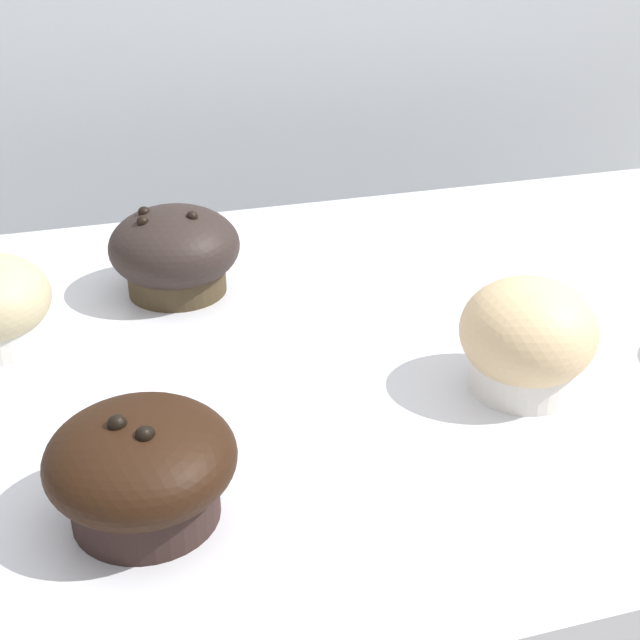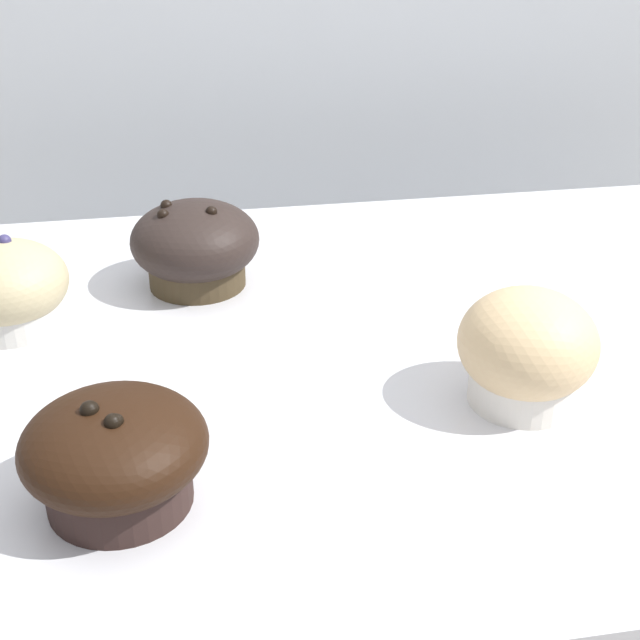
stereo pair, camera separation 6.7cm
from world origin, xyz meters
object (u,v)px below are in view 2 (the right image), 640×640
at_px(muffin_back_right, 527,351).
at_px(muffin_front_center, 195,246).
at_px(muffin_front_left, 115,454).
at_px(muffin_front_right, 7,289).

bearing_deg(muffin_back_right, muffin_front_center, 133.43).
distance_m(muffin_front_center, muffin_front_left, 0.31).
xyz_separation_m(muffin_front_center, muffin_front_right, (-0.16, -0.05, -0.00)).
bearing_deg(muffin_front_left, muffin_back_right, 12.96).
relative_size(muffin_back_right, muffin_front_right, 0.98).
xyz_separation_m(muffin_back_right, muffin_front_right, (-0.38, 0.18, -0.01)).
bearing_deg(muffin_front_center, muffin_front_left, -101.71).
relative_size(muffin_front_center, muffin_front_right, 1.14).
bearing_deg(muffin_front_right, muffin_back_right, -25.52).
distance_m(muffin_front_left, muffin_front_right, 0.27).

